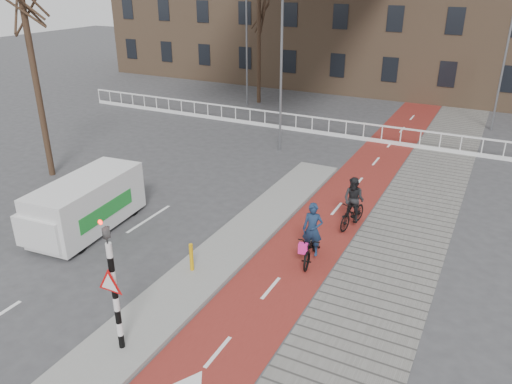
% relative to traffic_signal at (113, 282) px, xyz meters
% --- Properties ---
extents(ground, '(120.00, 120.00, 0.00)m').
position_rel_traffic_signal_xyz_m(ground, '(0.60, 2.02, -1.99)').
color(ground, '#38383A').
rests_on(ground, ground).
extents(bike_lane, '(2.50, 60.00, 0.01)m').
position_rel_traffic_signal_xyz_m(bike_lane, '(2.10, 12.02, -1.98)').
color(bike_lane, maroon).
rests_on(bike_lane, ground).
extents(sidewalk, '(3.00, 60.00, 0.01)m').
position_rel_traffic_signal_xyz_m(sidewalk, '(4.90, 12.02, -1.98)').
color(sidewalk, slate).
rests_on(sidewalk, ground).
extents(curb_island, '(1.80, 16.00, 0.12)m').
position_rel_traffic_signal_xyz_m(curb_island, '(-0.10, 6.02, -1.93)').
color(curb_island, gray).
rests_on(curb_island, ground).
extents(traffic_signal, '(0.80, 0.80, 3.68)m').
position_rel_traffic_signal_xyz_m(traffic_signal, '(0.00, 0.00, 0.00)').
color(traffic_signal, black).
rests_on(traffic_signal, curb_island).
extents(bollard, '(0.12, 0.12, 0.89)m').
position_rel_traffic_signal_xyz_m(bollard, '(-0.40, 3.67, -1.42)').
color(bollard, '#D39A0B').
rests_on(bollard, curb_island).
extents(cyclist_near, '(0.95, 1.99, 1.99)m').
position_rel_traffic_signal_xyz_m(cyclist_near, '(2.59, 5.99, -1.31)').
color(cyclist_near, black).
rests_on(cyclist_near, bike_lane).
extents(cyclist_far, '(0.90, 1.80, 1.88)m').
position_rel_traffic_signal_xyz_m(cyclist_far, '(3.05, 8.85, -1.20)').
color(cyclist_far, black).
rests_on(cyclist_far, bike_lane).
extents(van, '(2.16, 4.56, 1.90)m').
position_rel_traffic_signal_xyz_m(van, '(-5.27, 4.44, -0.99)').
color(van, silver).
rests_on(van, ground).
extents(railing, '(28.00, 0.10, 0.99)m').
position_rel_traffic_signal_xyz_m(railing, '(-4.40, 19.02, -1.68)').
color(railing, silver).
rests_on(railing, ground).
extents(tree_left, '(0.27, 0.27, 8.76)m').
position_rel_traffic_signal_xyz_m(tree_left, '(-10.65, 7.63, 2.39)').
color(tree_left, '#2F1F15').
rests_on(tree_left, ground).
extents(tree_mid, '(0.27, 0.27, 6.90)m').
position_rel_traffic_signal_xyz_m(tree_mid, '(-8.47, 24.33, 1.46)').
color(tree_mid, '#2F1F15').
rests_on(tree_mid, ground).
extents(streetlight_near, '(0.12, 0.12, 7.95)m').
position_rel_traffic_signal_xyz_m(streetlight_near, '(-2.78, 15.39, 1.99)').
color(streetlight_near, slate).
rests_on(streetlight_near, ground).
extents(streetlight_left, '(0.12, 0.12, 7.91)m').
position_rel_traffic_signal_xyz_m(streetlight_left, '(-8.92, 23.40, 1.96)').
color(streetlight_left, slate).
rests_on(streetlight_left, ground).
extents(streetlight_right, '(0.12, 0.12, 7.25)m').
position_rel_traffic_signal_xyz_m(streetlight_right, '(6.75, 24.43, 1.64)').
color(streetlight_right, slate).
rests_on(streetlight_right, ground).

